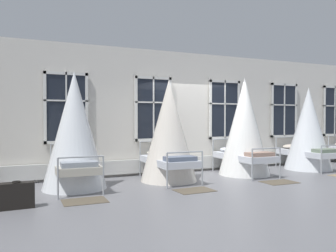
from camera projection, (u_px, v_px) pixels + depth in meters
ground at (210, 177)px, 8.93m from camera, size 29.46×29.46×0.00m
back_wall_with_windows at (189, 112)px, 9.95m from camera, size 15.73×0.10×3.38m
window_bank at (191, 139)px, 9.86m from camera, size 12.49×0.10×2.58m
cot_second at (75, 132)px, 7.49m from camera, size 1.38×1.87×2.54m
cot_third at (169, 132)px, 8.44m from camera, size 1.38×1.87×2.46m
cot_fourth at (244, 128)px, 9.37m from camera, size 1.38×1.86×2.62m
cot_fifth at (308, 130)px, 10.35m from camera, size 1.38×1.87×2.44m
rug_second at (85, 201)px, 6.36m from camera, size 0.81×0.57×0.01m
rug_third at (194, 190)px, 7.29m from camera, size 0.82×0.59×0.01m
rug_fourth at (279, 182)px, 8.22m from camera, size 0.81×0.58×0.01m
suitcase_dark at (17, 196)px, 5.84m from camera, size 0.57×0.23×0.47m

